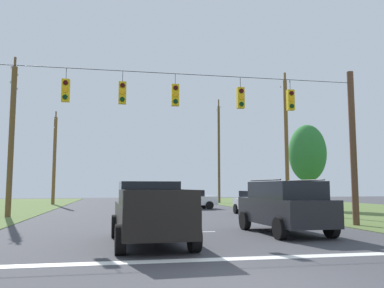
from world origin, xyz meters
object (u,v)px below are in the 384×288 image
suv_black (284,206)px  distant_car_oncoming (190,199)px  distant_car_crossing_white (256,202)px  tree_roadside_far_right (307,153)px  utility_pole_mid_left (11,137)px  utility_pole_far_right (219,152)px  utility_pole_mid_right (286,143)px  utility_pole_far_left (54,158)px  overhead_signal_span (181,132)px  pickup_truck (150,213)px

suv_black → distant_car_oncoming: (-0.49, 17.48, -0.27)m
distant_car_crossing_white → tree_roadside_far_right: bearing=37.6°
utility_pole_mid_left → utility_pole_far_right: bearing=45.3°
utility_pole_mid_right → tree_roadside_far_right: 5.03m
suv_black → utility_pole_far_left: bearing=114.3°
overhead_signal_span → utility_pole_far_left: bearing=109.3°
pickup_truck → suv_black: 5.57m
overhead_signal_span → suv_black: (3.64, -2.34, -3.07)m
overhead_signal_span → tree_roadside_far_right: (12.02, 12.17, 0.27)m
suv_black → distant_car_crossing_white: bearing=76.3°
utility_pole_far_right → distant_car_oncoming: bearing=-116.1°
utility_pole_mid_right → pickup_truck: bearing=-129.3°
distant_car_oncoming → tree_roadside_far_right: 10.02m
pickup_truck → distant_car_crossing_white: bearing=56.5°
pickup_truck → distant_car_oncoming: 19.80m
distant_car_crossing_white → utility_pole_mid_left: bearing=176.9°
utility_pole_mid_right → suv_black: bearing=-114.8°
overhead_signal_span → pickup_truck: (-1.65, -4.07, -3.16)m
utility_pole_far_right → utility_pole_far_left: utility_pole_far_right is taller
distant_car_oncoming → distant_car_crossing_white: bearing=-68.8°
tree_roadside_far_right → overhead_signal_span: bearing=-134.6°
pickup_truck → utility_pole_mid_right: utility_pole_mid_right is taller
pickup_truck → utility_pole_far_left: bearing=103.8°
distant_car_oncoming → utility_pole_mid_left: (-12.06, -6.73, 3.96)m
pickup_truck → distant_car_oncoming: size_ratio=1.25×
overhead_signal_span → utility_pole_mid_left: utility_pole_mid_left is taller
overhead_signal_span → distant_car_oncoming: overhead_signal_span is taller
utility_pole_far_right → distant_car_crossing_white: bearing=-97.4°
pickup_truck → utility_pole_mid_left: (-7.26, 12.48, 3.78)m
pickup_truck → suv_black: (5.29, 1.73, 0.09)m
distant_car_crossing_white → tree_roadside_far_right: 8.32m
pickup_truck → tree_roadside_far_right: size_ratio=0.82×
distant_car_oncoming → utility_pole_mid_right: utility_pole_mid_right is taller
distant_car_crossing_white → distant_car_oncoming: bearing=111.2°
utility_pole_far_left → utility_pole_mid_right: bearing=-44.0°
distant_car_oncoming → utility_pole_far_right: 12.96m
distant_car_crossing_white → suv_black: bearing=-103.7°
utility_pole_far_right → tree_roadside_far_right: utility_pole_far_right is taller
distant_car_crossing_white → utility_pole_mid_left: utility_pole_mid_left is taller
utility_pole_far_left → overhead_signal_span: bearing=-70.7°
tree_roadside_far_right → utility_pole_mid_left: bearing=-169.8°
pickup_truck → utility_pole_far_left: utility_pole_far_left is taller
distant_car_crossing_white → utility_pole_far_right: bearing=82.6°
utility_pole_mid_right → utility_pole_far_right: bearing=90.6°
distant_car_crossing_white → utility_pole_far_right: utility_pole_far_right is taller
overhead_signal_span → utility_pole_far_right: size_ratio=1.44×
distant_car_crossing_white → distant_car_oncoming: (-2.92, 7.54, 0.00)m
suv_black → distant_car_oncoming: 17.48m
distant_car_oncoming → utility_pole_mid_left: bearing=-150.8°
distant_car_oncoming → tree_roadside_far_right: size_ratio=0.66×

